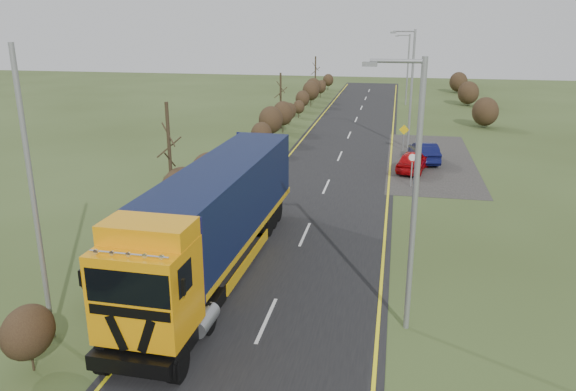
% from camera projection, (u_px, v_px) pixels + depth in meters
% --- Properties ---
extents(ground, '(160.00, 160.00, 0.00)m').
position_uv_depth(ground, '(289.00, 270.00, 22.60)').
color(ground, '#35421C').
rests_on(ground, ground).
extents(road, '(8.00, 120.00, 0.02)m').
position_uv_depth(road, '(322.00, 197.00, 31.96)').
color(road, black).
rests_on(road, ground).
extents(layby, '(6.00, 18.00, 0.02)m').
position_uv_depth(layby, '(430.00, 160.00, 40.15)').
color(layby, '#2B2926').
rests_on(layby, ground).
extents(lane_markings, '(7.52, 116.00, 0.01)m').
position_uv_depth(lane_markings, '(321.00, 198.00, 31.67)').
color(lane_markings, yellow).
rests_on(lane_markings, road).
extents(hedgerow, '(2.24, 102.04, 6.05)m').
position_uv_depth(hedgerow, '(208.00, 174.00, 30.59)').
color(hedgerow, black).
rests_on(hedgerow, ground).
extents(lorry, '(3.00, 15.49, 4.30)m').
position_uv_depth(lorry, '(216.00, 215.00, 21.74)').
color(lorry, black).
rests_on(lorry, ground).
extents(car_red_hatchback, '(2.51, 4.32, 1.38)m').
position_uv_depth(car_red_hatchback, '(413.00, 161.00, 37.08)').
color(car_red_hatchback, '#AF080C').
rests_on(car_red_hatchback, ground).
extents(car_blue_sedan, '(2.20, 4.47, 1.41)m').
position_uv_depth(car_blue_sedan, '(424.00, 152.00, 39.49)').
color(car_blue_sedan, '#090D36').
rests_on(car_blue_sedan, ground).
extents(streetlight_near, '(1.85, 0.18, 8.68)m').
position_uv_depth(streetlight_near, '(412.00, 188.00, 17.02)').
color(streetlight_near, gray).
rests_on(streetlight_near, ground).
extents(streetlight_mid, '(1.91, 0.18, 8.95)m').
position_uv_depth(streetlight_mid, '(410.00, 84.00, 42.66)').
color(streetlight_mid, gray).
rests_on(streetlight_mid, ground).
extents(streetlight_far, '(1.72, 0.18, 8.02)m').
position_uv_depth(streetlight_far, '(407.00, 67.00, 64.81)').
color(streetlight_far, gray).
rests_on(streetlight_far, ground).
extents(left_pole, '(0.16, 0.16, 9.09)m').
position_uv_depth(left_pole, '(34.00, 201.00, 16.56)').
color(left_pole, gray).
rests_on(left_pole, ground).
extents(speed_sign, '(0.58, 0.10, 2.12)m').
position_uv_depth(speed_sign, '(412.00, 163.00, 33.43)').
color(speed_sign, gray).
rests_on(speed_sign, ground).
extents(warning_board, '(0.76, 0.11, 2.00)m').
position_uv_depth(warning_board, '(404.00, 135.00, 42.84)').
color(warning_board, gray).
rests_on(warning_board, ground).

